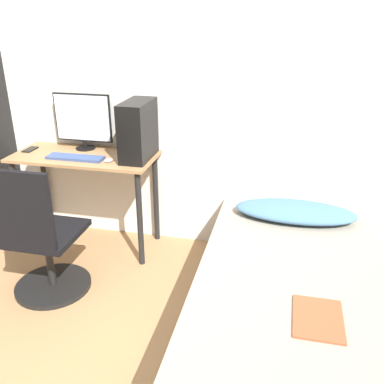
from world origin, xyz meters
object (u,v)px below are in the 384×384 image
monitor (83,120)px  pc_tower (138,130)px  office_chair (42,247)px  keyboard (75,158)px  bed (290,309)px

monitor → pc_tower: (0.50, -0.12, -0.02)m
office_chair → pc_tower: (0.45, 0.73, 0.63)m
keyboard → pc_tower: (0.46, 0.13, 0.20)m
monitor → keyboard: monitor is taller
keyboard → monitor: bearing=98.3°
bed → monitor: (-1.67, 0.92, 0.81)m
office_chair → bed: 1.63m
bed → pc_tower: bearing=145.8°
monitor → keyboard: 0.34m
keyboard → pc_tower: size_ratio=1.02×
office_chair → pc_tower: pc_tower is taller
monitor → keyboard: size_ratio=1.08×
monitor → keyboard: bearing=-81.7°
monitor → pc_tower: size_ratio=1.10×
bed → monitor: bearing=151.1°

